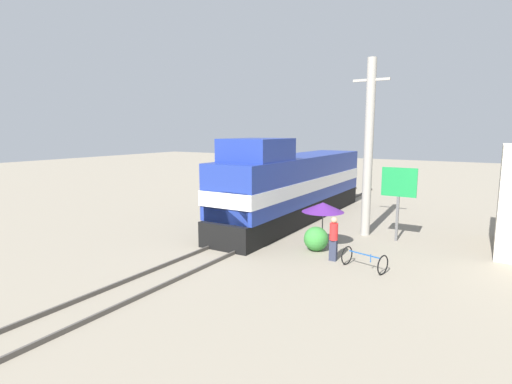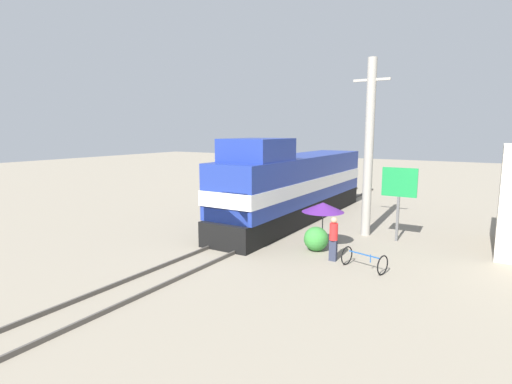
{
  "view_description": "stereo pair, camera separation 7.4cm",
  "coord_description": "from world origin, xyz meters",
  "px_view_note": "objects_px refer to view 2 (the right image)",
  "views": [
    {
      "loc": [
        10.19,
        -16.08,
        5.34
      ],
      "look_at": [
        1.2,
        -1.23,
        2.65
      ],
      "focal_mm": 28.0,
      "sensor_mm": 36.0,
      "label": 1
    },
    {
      "loc": [
        10.25,
        -16.04,
        5.34
      ],
      "look_at": [
        1.2,
        -1.23,
        2.65
      ],
      "focal_mm": 28.0,
      "sensor_mm": 36.0,
      "label": 2
    }
  ],
  "objects_px": {
    "locomotive": "(293,186)",
    "vendor_umbrella": "(323,207)",
    "person_bystander": "(334,237)",
    "billboard_sign": "(399,188)",
    "bicycle": "(364,260)",
    "utility_pole": "(369,148)"
  },
  "relations": [
    {
      "from": "billboard_sign",
      "to": "person_bystander",
      "type": "bearing_deg",
      "value": -109.45
    },
    {
      "from": "billboard_sign",
      "to": "bicycle",
      "type": "xyz_separation_m",
      "value": [
        -0.17,
        -4.84,
        -2.23
      ]
    },
    {
      "from": "locomotive",
      "to": "vendor_umbrella",
      "type": "xyz_separation_m",
      "value": [
        3.63,
        -4.39,
        -0.19
      ]
    },
    {
      "from": "vendor_umbrella",
      "to": "billboard_sign",
      "type": "height_order",
      "value": "billboard_sign"
    },
    {
      "from": "utility_pole",
      "to": "person_bystander",
      "type": "xyz_separation_m",
      "value": [
        0.05,
        -4.8,
        -3.45
      ]
    },
    {
      "from": "utility_pole",
      "to": "bicycle",
      "type": "xyz_separation_m",
      "value": [
        1.46,
        -5.19,
        -4.07
      ]
    },
    {
      "from": "billboard_sign",
      "to": "person_bystander",
      "type": "relative_size",
      "value": 1.94
    },
    {
      "from": "vendor_umbrella",
      "to": "bicycle",
      "type": "bearing_deg",
      "value": -36.45
    },
    {
      "from": "utility_pole",
      "to": "person_bystander",
      "type": "bearing_deg",
      "value": -89.34
    },
    {
      "from": "locomotive",
      "to": "vendor_umbrella",
      "type": "bearing_deg",
      "value": -50.38
    },
    {
      "from": "utility_pole",
      "to": "billboard_sign",
      "type": "relative_size",
      "value": 2.46
    },
    {
      "from": "utility_pole",
      "to": "bicycle",
      "type": "height_order",
      "value": "utility_pole"
    },
    {
      "from": "utility_pole",
      "to": "billboard_sign",
      "type": "bearing_deg",
      "value": -11.86
    },
    {
      "from": "locomotive",
      "to": "person_bystander",
      "type": "distance_m",
      "value": 7.55
    },
    {
      "from": "billboard_sign",
      "to": "person_bystander",
      "type": "distance_m",
      "value": 4.99
    },
    {
      "from": "locomotive",
      "to": "vendor_umbrella",
      "type": "height_order",
      "value": "locomotive"
    },
    {
      "from": "vendor_umbrella",
      "to": "billboard_sign",
      "type": "relative_size",
      "value": 0.59
    },
    {
      "from": "utility_pole",
      "to": "person_bystander",
      "type": "relative_size",
      "value": 4.78
    },
    {
      "from": "person_bystander",
      "to": "vendor_umbrella",
      "type": "bearing_deg",
      "value": 126.61
    },
    {
      "from": "vendor_umbrella",
      "to": "bicycle",
      "type": "distance_m",
      "value": 3.42
    },
    {
      "from": "utility_pole",
      "to": "locomotive",
      "type": "bearing_deg",
      "value": 167.59
    },
    {
      "from": "locomotive",
      "to": "person_bystander",
      "type": "bearing_deg",
      "value": -51.1
    }
  ]
}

